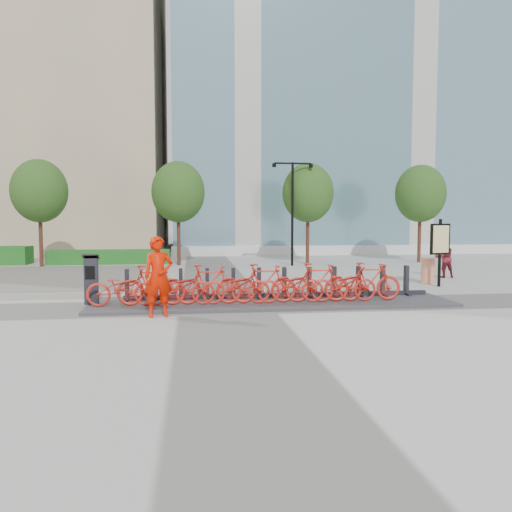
{
  "coord_description": "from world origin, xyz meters",
  "views": [
    {
      "loc": [
        -0.84,
        -12.86,
        2.28
      ],
      "look_at": [
        1.0,
        1.5,
        1.2
      ],
      "focal_mm": 35.0,
      "sensor_mm": 36.0,
      "label": 1
    }
  ],
  "objects": [
    {
      "name": "bike_2",
      "position": [
        -1.16,
        -0.05,
        0.55
      ],
      "size": [
        1.78,
        0.62,
        0.93
      ],
      "primitive_type": "imported",
      "rotation": [
        0.0,
        0.0,
        1.57
      ],
      "color": "red",
      "rests_on": "dock_pad"
    },
    {
      "name": "tree_2",
      "position": [
        5.0,
        12.0,
        3.59
      ],
      "size": [
        2.6,
        2.6,
        5.1
      ],
      "color": "#3E2416",
      "rests_on": "ground"
    },
    {
      "name": "bike_8",
      "position": [
        3.16,
        -0.05,
        0.55
      ],
      "size": [
        1.78,
        0.62,
        0.93
      ],
      "primitive_type": "imported",
      "rotation": [
        0.0,
        0.0,
        1.57
      ],
      "color": "red",
      "rests_on": "dock_pad"
    },
    {
      "name": "bike_9",
      "position": [
        3.88,
        -0.05,
        0.6
      ],
      "size": [
        1.73,
        0.49,
        1.04
      ],
      "primitive_type": "imported",
      "rotation": [
        0.0,
        0.0,
        1.57
      ],
      "color": "red",
      "rests_on": "dock_pad"
    },
    {
      "name": "dock_pad",
      "position": [
        1.3,
        0.3,
        0.04
      ],
      "size": [
        9.6,
        2.4,
        0.08
      ],
      "primitive_type": "cube",
      "color": "#404045",
      "rests_on": "ground"
    },
    {
      "name": "tree_0",
      "position": [
        -8.0,
        12.0,
        3.59
      ],
      "size": [
        2.6,
        2.6,
        5.1
      ],
      "color": "#3E2416",
      "rests_on": "ground"
    },
    {
      "name": "tree_1",
      "position": [
        -1.5,
        12.0,
        3.59
      ],
      "size": [
        2.6,
        2.6,
        5.1
      ],
      "color": "#3E2416",
      "rests_on": "ground"
    },
    {
      "name": "dock_rail_posts",
      "position": [
        1.36,
        0.77,
        0.51
      ],
      "size": [
        8.02,
        0.5,
        0.85
      ],
      "primitive_type": null,
      "color": "#22222A",
      "rests_on": "dock_pad"
    },
    {
      "name": "worker_red",
      "position": [
        -1.63,
        -1.16,
        0.94
      ],
      "size": [
        0.78,
        0.62,
        1.88
      ],
      "primitive_type": "imported",
      "rotation": [
        0.0,
        0.0,
        0.27
      ],
      "color": "red",
      "rests_on": "ground"
    },
    {
      "name": "kiosk",
      "position": [
        -3.44,
        0.38,
        0.71
      ],
      "size": [
        0.42,
        0.36,
        1.31
      ],
      "rotation": [
        0.0,
        0.0,
        0.06
      ],
      "color": "#22222A",
      "rests_on": "dock_pad"
    },
    {
      "name": "bike_7",
      "position": [
        2.44,
        -0.05,
        0.6
      ],
      "size": [
        1.73,
        0.49,
        1.04
      ],
      "primitive_type": "imported",
      "rotation": [
        0.0,
        0.0,
        1.57
      ],
      "color": "red",
      "rests_on": "dock_pad"
    },
    {
      "name": "streetlamp",
      "position": [
        4.0,
        11.0,
        3.13
      ],
      "size": [
        2.0,
        0.2,
        5.0
      ],
      "color": "black",
      "rests_on": "ground"
    },
    {
      "name": "ground",
      "position": [
        0.0,
        0.0,
        0.0
      ],
      "size": [
        120.0,
        120.0,
        0.0
      ],
      "primitive_type": "plane",
      "color": "#B4B4B2"
    },
    {
      "name": "pedestrian",
      "position": [
        8.88,
        5.36,
        0.77
      ],
      "size": [
        0.79,
        0.63,
        1.54
      ],
      "primitive_type": "imported",
      "rotation": [
        0.0,
        0.0,
        3.07
      ],
      "color": "maroon",
      "rests_on": "ground"
    },
    {
      "name": "hedge_b",
      "position": [
        -5.0,
        13.2,
        0.35
      ],
      "size": [
        6.0,
        1.2,
        0.7
      ],
      "primitive_type": "cube",
      "color": "#26752C",
      "rests_on": "ground"
    },
    {
      "name": "glass_building",
      "position": [
        14.0,
        26.0,
        12.0
      ],
      "size": [
        32.0,
        16.0,
        24.0
      ],
      "primitive_type": "cube",
      "color": "#3C666F",
      "rests_on": "ground"
    },
    {
      "name": "bike_1",
      "position": [
        -1.88,
        -0.05,
        0.6
      ],
      "size": [
        1.73,
        0.49,
        1.04
      ],
      "primitive_type": "imported",
      "rotation": [
        0.0,
        0.0,
        1.57
      ],
      "color": "red",
      "rests_on": "dock_pad"
    },
    {
      "name": "bike_5",
      "position": [
        1.0,
        -0.05,
        0.6
      ],
      "size": [
        1.73,
        0.49,
        1.04
      ],
      "primitive_type": "imported",
      "rotation": [
        0.0,
        0.0,
        1.57
      ],
      "color": "red",
      "rests_on": "dock_pad"
    },
    {
      "name": "construction_barrel",
      "position": [
        7.4,
        3.72,
        0.45
      ],
      "size": [
        0.51,
        0.51,
        0.9
      ],
      "primitive_type": "cylinder",
      "rotation": [
        0.0,
        0.0,
        0.11
      ],
      "color": "#FF4800",
      "rests_on": "ground"
    },
    {
      "name": "map_sign",
      "position": [
        7.41,
        2.92,
        1.51
      ],
      "size": [
        0.75,
        0.28,
        2.28
      ],
      "rotation": [
        0.0,
        0.0,
        0.23
      ],
      "color": "black",
      "rests_on": "ground"
    },
    {
      "name": "bike_4",
      "position": [
        0.28,
        -0.05,
        0.55
      ],
      "size": [
        1.78,
        0.62,
        0.93
      ],
      "primitive_type": "imported",
      "rotation": [
        0.0,
        0.0,
        1.57
      ],
      "color": "red",
      "rests_on": "dock_pad"
    },
    {
      "name": "bike_0",
      "position": [
        -2.6,
        -0.05,
        0.55
      ],
      "size": [
        1.78,
        0.62,
        0.93
      ],
      "primitive_type": "imported",
      "rotation": [
        0.0,
        0.0,
        1.57
      ],
      "color": "red",
      "rests_on": "dock_pad"
    },
    {
      "name": "bike_6",
      "position": [
        1.72,
        -0.05,
        0.55
      ],
      "size": [
        1.78,
        0.62,
        0.93
      ],
      "primitive_type": "imported",
      "rotation": [
        0.0,
        0.0,
        1.57
      ],
      "color": "red",
      "rests_on": "dock_pad"
    },
    {
      "name": "tree_3",
      "position": [
        11.0,
        12.0,
        3.59
      ],
      "size": [
        2.6,
        2.6,
        5.1
      ],
      "color": "#3E2416",
      "rests_on": "ground"
    },
    {
      "name": "bike_3",
      "position": [
        -0.44,
        -0.05,
        0.6
      ],
      "size": [
        1.73,
        0.49,
        1.04
      ],
      "primitive_type": "imported",
      "rotation": [
        0.0,
        0.0,
        1.57
      ],
      "color": "red",
      "rests_on": "dock_pad"
    }
  ]
}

